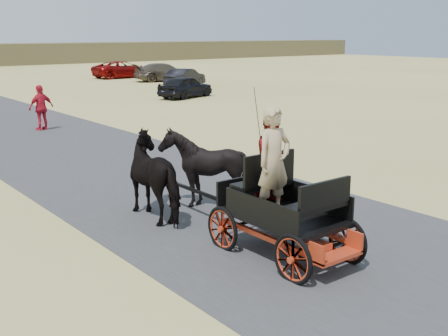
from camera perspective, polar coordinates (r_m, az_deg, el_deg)
ground at (r=9.77m, az=11.78°, el=-8.58°), size 140.00×140.00×0.00m
road at (r=9.77m, az=11.79°, el=-8.55°), size 6.00×140.00×0.01m
carriage at (r=9.47m, az=6.02°, el=-6.75°), size 1.30×2.40×0.72m
horse_left at (r=11.28m, az=-6.60°, el=-0.83°), size 0.91×2.01×1.70m
horse_right at (r=11.87m, az=-2.07°, el=-0.01°), size 1.37×1.54×1.70m
driver_man at (r=9.01m, az=5.08°, el=0.59°), size 0.66×0.43×1.80m
passenger_woman at (r=9.76m, az=5.01°, el=0.93°), size 0.77×0.60×1.58m
pedestrian at (r=22.52m, az=-18.07°, el=5.85°), size 1.07×0.60×1.73m
car_a at (r=32.48m, az=-3.93°, el=8.26°), size 4.01×2.60×1.27m
car_b at (r=39.08m, az=-3.97°, el=9.14°), size 3.98×2.97×1.25m
car_c at (r=43.85m, az=-6.06°, el=9.66°), size 4.99×2.83×1.36m
car_d at (r=47.58m, az=-10.25°, el=9.83°), size 4.99×2.37×1.37m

